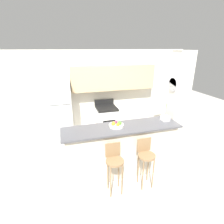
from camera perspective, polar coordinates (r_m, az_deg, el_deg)
ground_plane at (r=4.15m, az=2.98°, el=-18.52°), size 14.00×14.00×0.00m
wall_back at (r=5.40m, az=-2.30°, el=8.19°), size 5.60×0.38×2.55m
pillar_right at (r=4.29m, az=20.49°, el=1.11°), size 0.38×0.32×2.55m
counter_bar at (r=3.83m, az=3.13°, el=-12.12°), size 2.43×0.63×1.08m
refrigerator at (r=5.11m, az=-16.79°, el=-0.12°), size 0.67×0.70×1.78m
stove_range at (r=5.43m, az=-1.80°, el=-2.87°), size 0.61×0.63×1.07m
bar_stool_left at (r=3.29m, az=0.75°, el=-15.93°), size 0.33×0.33×0.98m
bar_stool_right at (r=3.49m, az=10.96°, el=-13.99°), size 0.33×0.33×0.98m
orchid_vase at (r=4.00m, az=16.99°, el=-1.36°), size 0.16×0.16×0.46m
fruit_bowl at (r=3.55m, az=1.44°, el=-4.24°), size 0.30×0.30×0.12m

